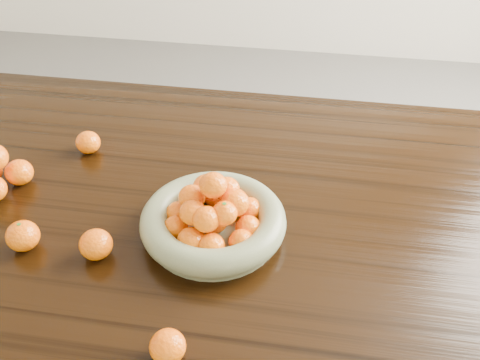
# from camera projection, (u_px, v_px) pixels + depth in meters

# --- Properties ---
(dining_table) EXTENTS (2.00, 1.00, 0.75)m
(dining_table) POSITION_uv_depth(u_px,v_px,m) (251.00, 235.00, 1.21)
(dining_table) COLOR black
(dining_table) RESTS_ON ground
(fruit_bowl) EXTENTS (0.29, 0.29, 0.15)m
(fruit_bowl) POSITION_uv_depth(u_px,v_px,m) (213.00, 219.00, 1.06)
(fruit_bowl) COLOR #777C5B
(fruit_bowl) RESTS_ON dining_table
(loose_orange_0) EXTENTS (0.06, 0.06, 0.06)m
(loose_orange_0) POSITION_uv_depth(u_px,v_px,m) (23.00, 236.00, 1.04)
(loose_orange_0) COLOR orange
(loose_orange_0) RESTS_ON dining_table
(loose_orange_1) EXTENTS (0.06, 0.06, 0.06)m
(loose_orange_1) POSITION_uv_depth(u_px,v_px,m) (96.00, 244.00, 1.02)
(loose_orange_1) COLOR orange
(loose_orange_1) RESTS_ON dining_table
(loose_orange_2) EXTENTS (0.06, 0.06, 0.05)m
(loose_orange_2) POSITION_uv_depth(u_px,v_px,m) (168.00, 347.00, 0.84)
(loose_orange_2) COLOR orange
(loose_orange_2) RESTS_ON dining_table
(loose_orange_3) EXTENTS (0.06, 0.06, 0.06)m
(loose_orange_3) POSITION_uv_depth(u_px,v_px,m) (88.00, 142.00, 1.30)
(loose_orange_3) COLOR orange
(loose_orange_3) RESTS_ON dining_table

